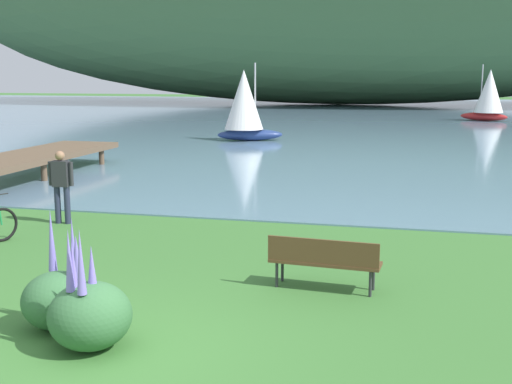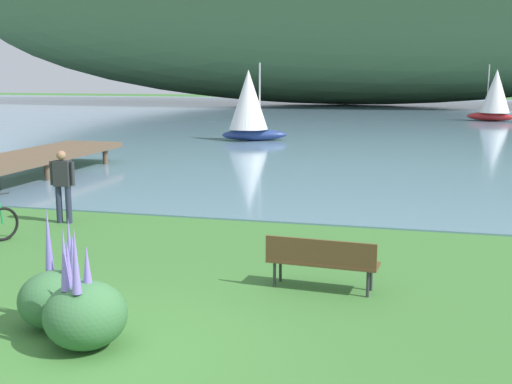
{
  "view_description": "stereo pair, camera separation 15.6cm",
  "coord_description": "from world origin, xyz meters",
  "px_view_note": "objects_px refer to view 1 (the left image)",
  "views": [
    {
      "loc": [
        3.64,
        -7.03,
        3.45
      ],
      "look_at": [
        0.4,
        6.08,
        1.0
      ],
      "focal_mm": 45.65,
      "sensor_mm": 36.0,
      "label": 1
    },
    {
      "loc": [
        3.79,
        -6.99,
        3.45
      ],
      "look_at": [
        0.4,
        6.08,
        1.0
      ],
      "focal_mm": 45.65,
      "sensor_mm": 36.0,
      "label": 2
    }
  ],
  "objects_px": {
    "sailboat_toward_hillside": "(245,104)",
    "person_at_shoreline": "(61,182)",
    "sailboat_nearest_to_shore": "(489,94)",
    "park_bench_near_camera": "(324,259)"
  },
  "relations": [
    {
      "from": "sailboat_toward_hillside",
      "to": "person_at_shoreline",
      "type": "bearing_deg",
      "value": -87.94
    },
    {
      "from": "sailboat_nearest_to_shore",
      "to": "sailboat_toward_hillside",
      "type": "height_order",
      "value": "sailboat_nearest_to_shore"
    },
    {
      "from": "person_at_shoreline",
      "to": "sailboat_nearest_to_shore",
      "type": "bearing_deg",
      "value": 70.87
    },
    {
      "from": "sailboat_nearest_to_shore",
      "to": "sailboat_toward_hillside",
      "type": "relative_size",
      "value": 1.03
    },
    {
      "from": "park_bench_near_camera",
      "to": "person_at_shoreline",
      "type": "xyz_separation_m",
      "value": [
        -6.6,
        3.3,
        0.46
      ]
    },
    {
      "from": "sailboat_toward_hillside",
      "to": "sailboat_nearest_to_shore",
      "type": "bearing_deg",
      "value": 53.07
    },
    {
      "from": "sailboat_nearest_to_shore",
      "to": "sailboat_toward_hillside",
      "type": "bearing_deg",
      "value": -126.93
    },
    {
      "from": "sailboat_nearest_to_shore",
      "to": "person_at_shoreline",
      "type": "bearing_deg",
      "value": -109.13
    },
    {
      "from": "park_bench_near_camera",
      "to": "person_at_shoreline",
      "type": "relative_size",
      "value": 1.07
    },
    {
      "from": "person_at_shoreline",
      "to": "sailboat_toward_hillside",
      "type": "bearing_deg",
      "value": 92.06
    }
  ]
}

